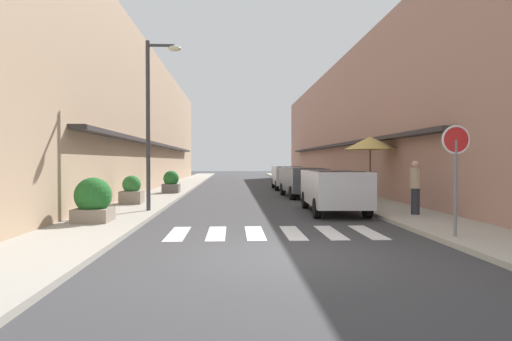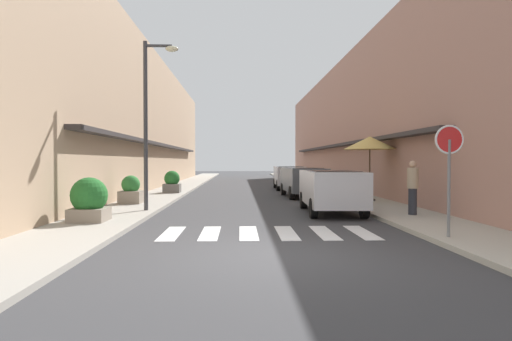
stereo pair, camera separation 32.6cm
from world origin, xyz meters
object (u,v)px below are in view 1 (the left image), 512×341
cafe_umbrella (370,143)px  planter_far (171,182)px  parked_car_mid (303,179)px  round_street_sign (456,151)px  street_lamp (153,108)px  pedestrian_walking_near (415,186)px  planter_corner (93,200)px  parked_car_near (334,186)px  planter_midblock (132,191)px  parked_car_far (288,175)px

cafe_umbrella → planter_far: size_ratio=2.34×
planter_far → parked_car_mid: bearing=-15.5°
cafe_umbrella → round_street_sign: bearing=-95.9°
parked_car_mid → street_lamp: 9.40m
cafe_umbrella → pedestrian_walking_near: cafe_umbrella is taller
parked_car_mid → planter_corner: bearing=-128.4°
street_lamp → planter_far: (-0.58, 8.43, -2.93)m
planter_corner → planter_far: size_ratio=1.05×
cafe_umbrella → parked_car_near: bearing=-124.2°
parked_car_near → planter_midblock: 7.92m
pedestrian_walking_near → parked_car_near: bearing=84.4°
parked_car_far → planter_far: 8.01m
planter_far → pedestrian_walking_near: (9.02, -10.00, 0.34)m
parked_car_near → parked_car_far: same height
parked_car_near → round_street_sign: size_ratio=1.80×
parked_car_mid → street_lamp: (-6.18, -6.56, 2.68)m
parked_car_near → planter_midblock: (-7.48, 2.59, -0.30)m
round_street_sign → street_lamp: bearing=143.8°
cafe_umbrella → planter_far: 10.60m
parked_car_near → parked_car_far: 12.81m
planter_far → round_street_sign: bearing=-59.6°
planter_midblock → pedestrian_walking_near: size_ratio=0.66×
parked_car_mid → street_lamp: size_ratio=0.72×
parked_car_far → round_street_sign: bearing=-85.5°
planter_far → planter_corner: bearing=-93.0°
round_street_sign → street_lamp: (-7.63, 5.60, 1.59)m
parked_car_far → pedestrian_walking_near: pedestrian_walking_near is taller
parked_car_mid → cafe_umbrella: 4.27m
planter_midblock → street_lamp: bearing=-62.4°
pedestrian_walking_near → planter_midblock: bearing=95.0°
parked_car_mid → cafe_umbrella: (2.39, -3.13, 1.64)m
cafe_umbrella → planter_corner: cafe_umbrella is taller
cafe_umbrella → pedestrian_walking_near: (-0.13, -5.00, -1.55)m
parked_car_near → cafe_umbrella: size_ratio=1.63×
planter_midblock → planter_far: (0.72, 5.93, 0.04)m
parked_car_mid → parked_car_far: 6.16m
cafe_umbrella → planter_far: bearing=151.3°
street_lamp → parked_car_near: bearing=-0.9°
parked_car_near → street_lamp: (-6.18, 0.09, 2.68)m
round_street_sign → planter_midblock: size_ratio=2.23×
round_street_sign → cafe_umbrella: 9.09m
parked_car_mid → planter_corner: 11.84m
parked_car_far → street_lamp: 14.39m
parked_car_near → street_lamp: bearing=179.1°
planter_far → parked_car_far: bearing=32.4°
parked_car_mid → street_lamp: street_lamp is taller
planter_corner → cafe_umbrella: bearing=32.3°
round_street_sign → planter_far: size_ratio=2.12×
planter_midblock → planter_far: size_ratio=0.95×
parked_car_far → planter_far: size_ratio=3.62×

